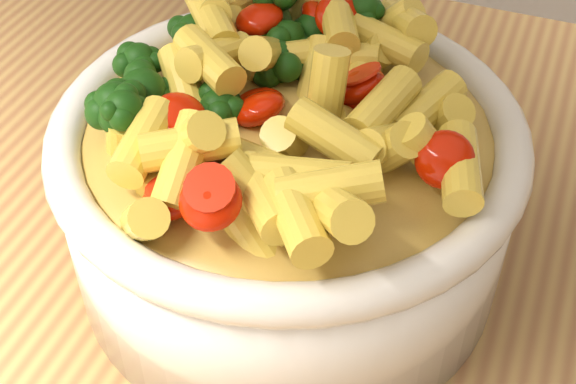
% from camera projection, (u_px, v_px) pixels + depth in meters
% --- Properties ---
extents(serving_bowl, '(0.25, 0.25, 0.11)m').
position_uv_depth(serving_bowl, '(288.00, 190.00, 0.45)').
color(serving_bowl, white).
rests_on(serving_bowl, table).
extents(pasta_salad, '(0.20, 0.20, 0.04)m').
position_uv_depth(pasta_salad, '(288.00, 92.00, 0.40)').
color(pasta_salad, '#FFD450').
rests_on(pasta_salad, serving_bowl).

